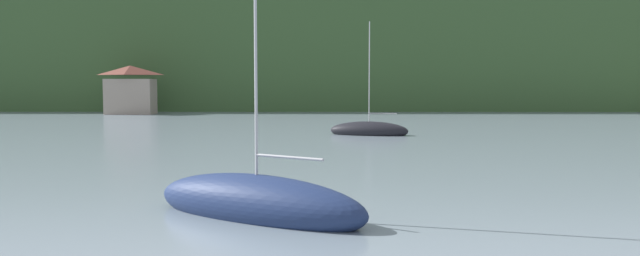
{
  "coord_description": "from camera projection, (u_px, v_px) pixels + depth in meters",
  "views": [
    {
      "loc": [
        0.22,
        18.66,
        4.3
      ],
      "look_at": [
        0.0,
        46.03,
        2.27
      ],
      "focal_mm": 34.46,
      "sensor_mm": 36.0,
      "label": 1
    }
  ],
  "objects": [
    {
      "name": "shore_building_west",
      "position": [
        131.0,
        91.0,
        83.43
      ],
      "size": [
        6.59,
        3.8,
        6.59
      ],
      "color": "gray",
      "rests_on": "ground_plane"
    },
    {
      "name": "wooded_hillside",
      "position": [
        455.0,
        67.0,
        129.4
      ],
      "size": [
        352.0,
        70.54,
        42.36
      ],
      "color": "#38562D",
      "rests_on": "ground_plane"
    },
    {
      "name": "sailboat_far_1",
      "position": [
        369.0,
        131.0,
        50.32
      ],
      "size": [
        6.8,
        3.69,
        9.66
      ],
      "rotation": [
        0.0,
        0.0,
        2.88
      ],
      "color": "black",
      "rests_on": "ground_plane"
    },
    {
      "name": "sailboat_mid_3",
      "position": [
        257.0,
        203.0,
        19.62
      ],
      "size": [
        7.95,
        5.96,
        10.31
      ],
      "rotation": [
        0.0,
        0.0,
        2.6
      ],
      "color": "navy",
      "rests_on": "ground_plane"
    }
  ]
}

